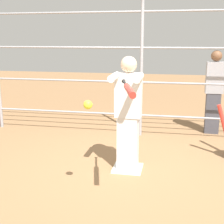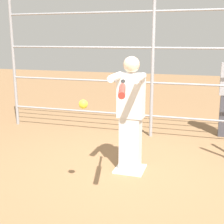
{
  "view_description": "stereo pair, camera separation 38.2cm",
  "coord_description": "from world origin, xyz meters",
  "px_view_note": "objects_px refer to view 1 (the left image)",
  "views": [
    {
      "loc": [
        -0.57,
        4.03,
        1.78
      ],
      "look_at": [
        0.15,
        0.37,
        0.9
      ],
      "focal_mm": 50.0,
      "sensor_mm": 36.0,
      "label": 1
    },
    {
      "loc": [
        -0.95,
        3.93,
        1.78
      ],
      "look_at": [
        0.15,
        0.37,
        0.9
      ],
      "focal_mm": 50.0,
      "sensor_mm": 36.0,
      "label": 2
    }
  ],
  "objects_px": {
    "batter": "(128,111)",
    "baseball_bat_swinging": "(129,89)",
    "bystander_behind_fence": "(214,91)",
    "softball_in_flight": "(88,105)"
  },
  "relations": [
    {
      "from": "baseball_bat_swinging",
      "to": "softball_in_flight",
      "type": "distance_m",
      "value": 0.47
    },
    {
      "from": "batter",
      "to": "baseball_bat_swinging",
      "type": "bearing_deg",
      "value": 98.35
    },
    {
      "from": "baseball_bat_swinging",
      "to": "bystander_behind_fence",
      "type": "bearing_deg",
      "value": -111.95
    },
    {
      "from": "baseball_bat_swinging",
      "to": "softball_in_flight",
      "type": "xyz_separation_m",
      "value": [
        0.43,
        -0.03,
        -0.19
      ]
    },
    {
      "from": "softball_in_flight",
      "to": "bystander_behind_fence",
      "type": "xyz_separation_m",
      "value": [
        -1.63,
        -2.94,
        -0.28
      ]
    },
    {
      "from": "batter",
      "to": "bystander_behind_fence",
      "type": "relative_size",
      "value": 0.99
    },
    {
      "from": "bystander_behind_fence",
      "to": "baseball_bat_swinging",
      "type": "bearing_deg",
      "value": 68.05
    },
    {
      "from": "batter",
      "to": "baseball_bat_swinging",
      "type": "height_order",
      "value": "batter"
    },
    {
      "from": "softball_in_flight",
      "to": "bystander_behind_fence",
      "type": "relative_size",
      "value": 0.06
    },
    {
      "from": "batter",
      "to": "softball_in_flight",
      "type": "height_order",
      "value": "batter"
    }
  ]
}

